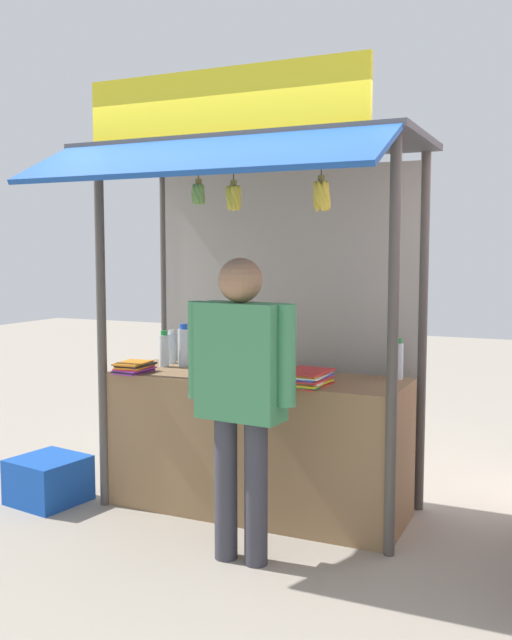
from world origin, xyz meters
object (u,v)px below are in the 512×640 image
plastic_crate (49,480)px  magazine_stack_right (134,367)px  banana_bunch_leftmost (198,194)px  vendor_person (241,381)px  water_bottle_back_left (164,350)px  water_bottle_mid_left (172,348)px  magazine_stack_far_left (241,373)px  water_bottle_far_right (184,346)px  banana_bunch_inner_left (321,196)px  water_bottle_rear_center (398,360)px  magazine_stack_mid_right (306,378)px  water_bottle_center (210,347)px  banana_bunch_inner_right (234,197)px

plastic_crate → magazine_stack_right: bearing=20.2°
banana_bunch_leftmost → vendor_person: banana_bunch_leftmost is taller
plastic_crate → water_bottle_back_left: bearing=39.2°
water_bottle_mid_left → magazine_stack_right: (-0.01, -0.44, -0.07)m
magazine_stack_far_left → magazine_stack_right: (-0.74, -0.06, -0.01)m
water_bottle_back_left → banana_bunch_leftmost: bearing=-41.3°
magazine_stack_far_left → banana_bunch_leftmost: bearing=-122.6°
water_bottle_far_right → water_bottle_back_left: bearing=-145.2°
banana_bunch_inner_left → water_bottle_mid_left: bearing=154.5°
water_bottle_rear_center → magazine_stack_mid_right: size_ratio=0.76×
water_bottle_mid_left → plastic_crate: (-0.56, -0.64, -0.83)m
water_bottle_mid_left → vendor_person: 1.35m
magazine_stack_far_left → magazine_stack_mid_right: (0.42, -0.02, 0.00)m
water_bottle_center → plastic_crate: bearing=-150.0°
water_bottle_back_left → magazine_stack_far_left: bearing=-18.3°
plastic_crate → magazine_stack_mid_right: bearing=8.0°
magazine_stack_mid_right → vendor_person: 0.55m
banana_bunch_inner_right → banana_bunch_leftmost: 0.23m
magazine_stack_mid_right → banana_bunch_inner_right: (-0.35, -0.22, 1.03)m
water_bottle_rear_center → vendor_person: bearing=-121.9°
water_bottle_mid_left → vendor_person: (0.98, -0.93, -0.01)m
water_bottle_center → vendor_person: bearing=-53.0°
water_bottle_center → water_bottle_mid_left: size_ratio=1.37×
water_bottle_center → water_bottle_far_right: water_bottle_center is taller
water_bottle_center → water_bottle_back_left: water_bottle_center is taller
water_bottle_far_right → banana_bunch_inner_left: 1.59m
magazine_stack_right → water_bottle_back_left: bearing=80.2°
water_bottle_mid_left → magazine_stack_far_left: 0.82m
water_bottle_center → magazine_stack_far_left: water_bottle_center is taller
water_bottle_center → plastic_crate: 1.38m
water_bottle_rear_center → plastic_crate: bearing=-162.5°
magazine_stack_far_left → banana_bunch_leftmost: size_ratio=1.22×
water_bottle_rear_center → banana_bunch_inner_right: (-0.78, -0.66, 0.96)m
magazine_stack_mid_right → banana_bunch_leftmost: banana_bunch_leftmost is taller
magazine_stack_far_left → vendor_person: vendor_person is taller
magazine_stack_mid_right → vendor_person: size_ratio=0.20×
water_bottle_far_right → magazine_stack_right: bearing=-113.6°
water_bottle_rear_center → magazine_stack_mid_right: water_bottle_rear_center is taller
water_bottle_rear_center → water_bottle_back_left: size_ratio=1.03×
water_bottle_far_right → magazine_stack_far_left: (0.58, -0.30, -0.09)m
banana_bunch_inner_left → vendor_person: 1.07m
water_bottle_mid_left → banana_bunch_leftmost: size_ratio=0.92×
banana_bunch_inner_left → vendor_person: (-0.33, -0.30, -0.97)m
water_bottle_back_left → banana_bunch_leftmost: banana_bunch_leftmost is taller
magazine_stack_mid_right → water_bottle_rear_center: bearing=45.1°
water_bottle_far_right → magazine_stack_right: size_ratio=1.08×
water_bottle_center → banana_bunch_inner_right: bearing=-50.1°
water_bottle_back_left → water_bottle_center: bearing=8.1°
banana_bunch_leftmost → plastic_crate: size_ratio=0.60×
water_bottle_far_right → banana_bunch_inner_right: (0.65, -0.55, 0.94)m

